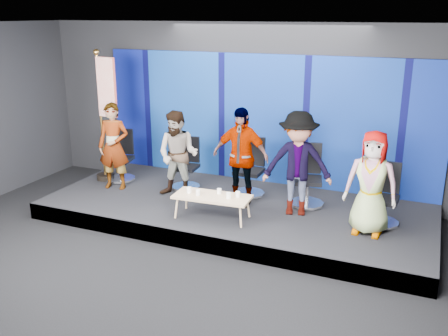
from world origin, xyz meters
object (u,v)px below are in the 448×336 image
Objects in this scene: chair_a at (121,164)px; panelist_e at (371,183)px; panelist_a at (114,146)px; chair_d at (307,185)px; mug_a at (189,190)px; mug_d at (229,196)px; flag_stand at (105,113)px; chair_e at (383,204)px; mug_b at (198,193)px; mug_c at (219,191)px; panelist_c at (240,156)px; chair_c at (250,176)px; coffee_table at (212,197)px; panelist_b at (178,155)px; mug_e at (238,194)px; chair_b at (187,172)px; panelist_d at (298,164)px.

panelist_e reaches higher than chair_a.
chair_d is at bearing -3.05° from panelist_a.
mug_d is (0.73, 0.02, -0.00)m from mug_a.
flag_stand is at bearing 170.61° from chair_d.
chair_e is 11.16× the size of mug_b.
chair_a reaches higher than mug_c.
panelist_c is 2.58m from chair_e.
panelist_c is 1.07× the size of panelist_e.
chair_c is 0.82× the size of coffee_table.
chair_c is at bearing 82.27° from coffee_table.
mug_a is at bearing -17.14° from flag_stand.
panelist_b is 2.46m from chair_d.
chair_d is at bearing -10.28° from chair_a.
mug_b is at bearing -164.43° from mug_e.
chair_d is at bearing 51.54° from mug_e.
chair_c is 12.32× the size of mug_c.
mug_c is 0.95× the size of mug_e.
panelist_c is 18.12× the size of mug_a.
panelist_d is at bearing -15.86° from chair_b.
panelist_e is 0.62× the size of flag_stand.
chair_a reaches higher than chair_e.
chair_d is (1.15, -0.08, 0.00)m from chair_c.
chair_d is at bearing 51.00° from mug_d.
chair_b is at bearing 171.21° from panelist_e.
panelist_d reaches higher than panelist_a.
chair_c is 0.66× the size of panelist_e.
flag_stand is at bearing 177.44° from panelist_e.
mug_e is at bearing -155.71° from panelist_d.
panelist_b is at bearing 178.73° from panelist_e.
coffee_table is (-2.70, -0.90, 0.03)m from chair_e.
panelist_e is (4.94, -0.22, -0.02)m from panelist_a.
chair_d is 11.35× the size of mug_d.
chair_c is 1.07× the size of chair_e.
panelist_a is 17.31× the size of mug_a.
panelist_b is at bearing -84.77° from chair_b.
chair_e is 10.44× the size of mug_d.
mug_a is (-1.75, -1.28, 0.08)m from chair_d.
mug_d is (-2.39, -0.91, 0.11)m from chair_e.
mug_a is 1.07× the size of mug_b.
chair_b is 0.91× the size of chair_d.
panelist_d reaches higher than mug_a.
mug_c is at bearing 64.81° from coffee_table.
chair_a is at bearing 158.79° from mug_d.
chair_a is 0.72m from panelist_a.
panelist_d reaches higher than mug_c.
mug_d is at bearing -154.54° from panelist_d.
panelist_e is 2.29m from mug_d.
panelist_e is 18.07× the size of mug_b.
chair_a is 3.18m from mug_e.
mug_e is at bearing -30.71° from chair_a.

